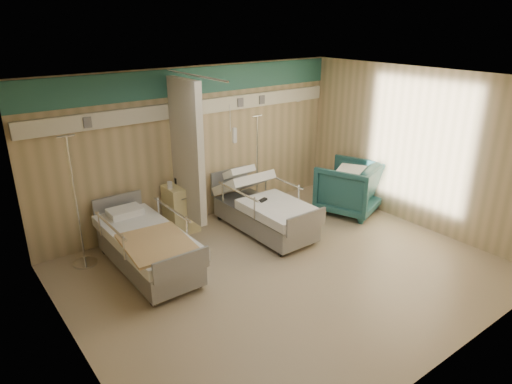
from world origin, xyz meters
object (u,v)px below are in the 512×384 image
bedside_cabinet (181,208)px  bed_right (264,215)px  visitor_armchair (349,188)px  iv_stand_left (82,240)px  bed_left (148,251)px  iv_stand_right (257,189)px

bedside_cabinet → bed_right: bearing=-38.0°
visitor_armchair → iv_stand_left: bearing=-32.9°
bed_right → bedside_cabinet: size_ratio=2.54×
bed_left → iv_stand_right: bearing=18.8°
visitor_armchair → bed_left: bearing=-24.6°
bed_right → iv_stand_left: size_ratio=1.06×
iv_stand_right → bed_right: bearing=-120.9°
bedside_cabinet → iv_stand_left: (-1.77, -0.14, -0.01)m
bed_right → iv_stand_right: iv_stand_right is taller
bed_right → bed_left: size_ratio=1.00×
visitor_armchair → iv_stand_right: bearing=-64.3°
iv_stand_left → iv_stand_right: bearing=3.1°
bed_right → bedside_cabinet: 1.46m
bed_left → iv_stand_left: bearing=133.7°
visitor_armchair → iv_stand_left: iv_stand_left is taller
bed_right → bedside_cabinet: bearing=142.0°
bedside_cabinet → visitor_armchair: 3.23m
bed_left → iv_stand_left: size_ratio=1.06×
bed_right → iv_stand_left: bearing=165.5°
iv_stand_left → bedside_cabinet: bearing=4.6°
bed_right → bed_left: (-2.20, 0.00, 0.00)m
bed_right → visitor_armchair: bearing=-9.1°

